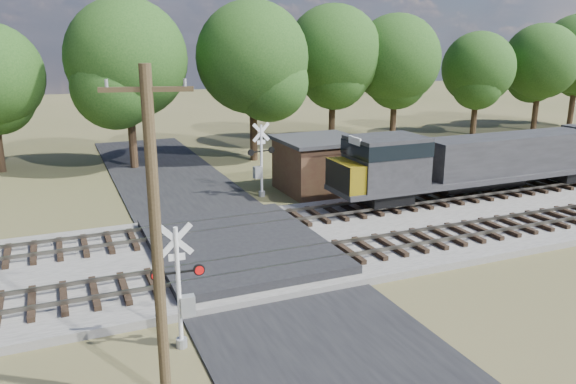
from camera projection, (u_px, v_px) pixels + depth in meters
name	position (u px, v px, depth m)	size (l,w,h in m)	color
ground	(241.00, 258.00, 23.58)	(160.00, 160.00, 0.00)	#4C4E2A
ballast_bed	(430.00, 222.00, 27.74)	(140.00, 10.00, 0.30)	gray
road	(241.00, 257.00, 23.57)	(7.00, 60.00, 0.08)	black
crossing_panel	(237.00, 247.00, 23.94)	(7.00, 9.00, 0.62)	#262628
track_near	(329.00, 254.00, 22.86)	(140.00, 2.60, 0.33)	black
track_far	(283.00, 219.00, 27.31)	(140.00, 2.60, 0.33)	black
crossing_signal_near	(182.00, 297.00, 16.36)	(1.57, 0.35, 3.90)	silver
crossing_signal_far	(260.00, 166.00, 32.24)	(1.73, 0.44, 4.33)	silver
utility_pole	(156.00, 235.00, 13.17)	(2.01, 0.66, 8.39)	#392D1A
equipment_shed	(319.00, 164.00, 33.55)	(4.78, 4.78, 3.23)	#46281E
treeline	(280.00, 64.00, 43.95)	(80.03, 12.33, 11.77)	black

